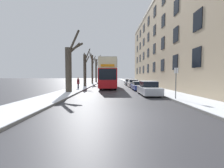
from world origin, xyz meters
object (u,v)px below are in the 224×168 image
object	(u,v)px
bare_tree_left_1	(86,69)
parked_car_2	(134,84)
parked_car_0	(149,89)
street_sign_post	(177,82)
pedestrian_left_sidewalk	(79,83)
parked_car_1	(139,86)
parked_car_3	(130,82)
oncoming_van	(109,79)
bare_tree_left_2	(93,68)
bare_tree_left_0	(70,67)
bare_tree_left_3	(97,70)
double_decker_bus	(109,73)

from	to	relation	value
bare_tree_left_1	parked_car_2	distance (m)	8.99
parked_car_0	street_sign_post	world-z (taller)	street_sign_post
pedestrian_left_sidewalk	bare_tree_left_1	bearing A→B (deg)	153.32
parked_car_1	parked_car_3	world-z (taller)	parked_car_3
parked_car_0	parked_car_1	bearing A→B (deg)	90.00
parked_car_0	parked_car_1	world-z (taller)	parked_car_0
bare_tree_left_1	oncoming_van	world-z (taller)	bare_tree_left_1
bare_tree_left_2	pedestrian_left_sidewalk	distance (m)	15.84
bare_tree_left_1	parked_car_3	distance (m)	10.82
bare_tree_left_1	bare_tree_left_2	bearing A→B (deg)	90.34
parked_car_0	parked_car_1	size ratio (longest dim) A/B	0.99
bare_tree_left_1	bare_tree_left_2	distance (m)	10.38
bare_tree_left_0	pedestrian_left_sidewalk	world-z (taller)	bare_tree_left_0
bare_tree_left_3	double_decker_bus	world-z (taller)	bare_tree_left_3
bare_tree_left_3	parked_car_3	distance (m)	16.64
parked_car_1	street_sign_post	world-z (taller)	street_sign_post
bare_tree_left_3	bare_tree_left_2	bearing A→B (deg)	-90.01
street_sign_post	bare_tree_left_3	bearing A→B (deg)	105.90
parked_car_3	street_sign_post	xyz separation A→B (m)	(1.32, -21.21, 0.87)
parked_car_1	street_sign_post	size ratio (longest dim) A/B	1.61
bare_tree_left_1	parked_car_0	size ratio (longest dim) A/B	1.71
bare_tree_left_3	parked_car_0	bearing A→B (deg)	-74.70
bare_tree_left_3	oncoming_van	xyz separation A→B (m)	(3.89, -5.60, -2.82)
bare_tree_left_0	parked_car_1	bearing A→B (deg)	23.33
bare_tree_left_2	parked_car_1	xyz separation A→B (m)	(8.66, -16.35, -3.47)
bare_tree_left_2	parked_car_3	xyz separation A→B (m)	(8.66, -4.32, -3.43)
bare_tree_left_1	parked_car_3	xyz separation A→B (m)	(8.60, 6.02, -2.61)
parked_car_2	parked_car_3	bearing A→B (deg)	90.00
pedestrian_left_sidewalk	parked_car_0	bearing A→B (deg)	26.99
parked_car_0	parked_car_2	xyz separation A→B (m)	(0.00, 11.36, -0.02)
bare_tree_left_0	oncoming_van	xyz separation A→B (m)	(3.88, 23.96, -1.86)
double_decker_bus	bare_tree_left_0	bearing A→B (deg)	-119.27
parked_car_0	parked_car_3	distance (m)	17.83
parked_car_1	parked_car_3	xyz separation A→B (m)	(-0.00, 12.03, 0.04)
bare_tree_left_3	street_sign_post	world-z (taller)	bare_tree_left_3
parked_car_0	pedestrian_left_sidewalk	bearing A→B (deg)	142.69
bare_tree_left_2	street_sign_post	xyz separation A→B (m)	(9.97, -25.53, -2.55)
bare_tree_left_0	bare_tree_left_2	size ratio (longest dim) A/B	0.96
street_sign_post	parked_car_2	bearing A→B (deg)	95.11
bare_tree_left_2	parked_car_1	world-z (taller)	bare_tree_left_2
bare_tree_left_1	bare_tree_left_2	xyz separation A→B (m)	(-0.06, 10.34, 0.81)
bare_tree_left_2	bare_tree_left_3	distance (m)	9.48
bare_tree_left_2	bare_tree_left_1	bearing A→B (deg)	-89.66
parked_car_1	pedestrian_left_sidewalk	bearing A→B (deg)	174.62
parked_car_1	street_sign_post	distance (m)	9.31
bare_tree_left_2	parked_car_0	xyz separation A→B (m)	(8.66, -22.15, -3.39)
bare_tree_left_0	bare_tree_left_3	bearing A→B (deg)	90.01
bare_tree_left_1	parked_car_3	bearing A→B (deg)	35.01
bare_tree_left_2	bare_tree_left_0	bearing A→B (deg)	-89.98
street_sign_post	pedestrian_left_sidewalk	bearing A→B (deg)	135.03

